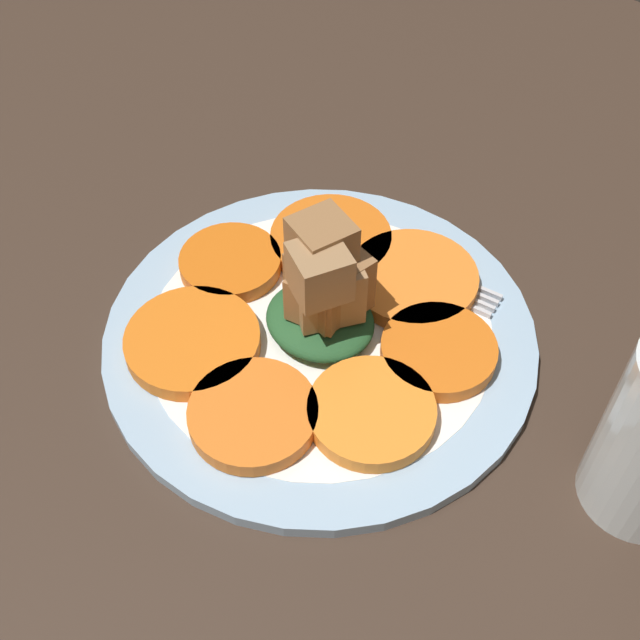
% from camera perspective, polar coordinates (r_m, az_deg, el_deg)
% --- Properties ---
extents(table_slab, '(1.20, 1.20, 0.02)m').
position_cam_1_polar(table_slab, '(0.59, 0.00, -1.98)').
color(table_slab, '#38281E').
rests_on(table_slab, ground).
extents(plate, '(0.31, 0.31, 0.01)m').
position_cam_1_polar(plate, '(0.57, 0.00, -1.03)').
color(plate, '#99B7D1').
rests_on(plate, table_slab).
extents(carrot_slice_0, '(0.09, 0.09, 0.01)m').
position_cam_1_polar(carrot_slice_0, '(0.62, 0.77, 5.74)').
color(carrot_slice_0, orange).
rests_on(carrot_slice_0, plate).
extents(carrot_slice_1, '(0.08, 0.08, 0.01)m').
position_cam_1_polar(carrot_slice_1, '(0.61, -6.49, 4.01)').
color(carrot_slice_1, '#D56013').
rests_on(carrot_slice_1, plate).
extents(carrot_slice_2, '(0.09, 0.09, 0.01)m').
position_cam_1_polar(carrot_slice_2, '(0.56, -9.05, -1.51)').
color(carrot_slice_2, orange).
rests_on(carrot_slice_2, plate).
extents(carrot_slice_3, '(0.08, 0.08, 0.01)m').
position_cam_1_polar(carrot_slice_3, '(0.52, -4.78, -6.72)').
color(carrot_slice_3, orange).
rests_on(carrot_slice_3, plate).
extents(carrot_slice_4, '(0.08, 0.08, 0.01)m').
position_cam_1_polar(carrot_slice_4, '(0.52, 3.67, -6.56)').
color(carrot_slice_4, orange).
rests_on(carrot_slice_4, plate).
extents(carrot_slice_5, '(0.08, 0.08, 0.01)m').
position_cam_1_polar(carrot_slice_5, '(0.56, 8.43, -2.17)').
color(carrot_slice_5, orange).
rests_on(carrot_slice_5, plate).
extents(carrot_slice_6, '(0.10, 0.10, 0.01)m').
position_cam_1_polar(carrot_slice_6, '(0.60, 6.62, 2.90)').
color(carrot_slice_6, orange).
rests_on(carrot_slice_6, plate).
extents(center_pile, '(0.08, 0.07, 0.09)m').
position_cam_1_polar(center_pile, '(0.54, 0.12, 2.25)').
color(center_pile, '#235128').
rests_on(center_pile, plate).
extents(fork, '(0.18, 0.05, 0.00)m').
position_cam_1_polar(fork, '(0.61, 5.38, 3.99)').
color(fork, silver).
rests_on(fork, plate).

